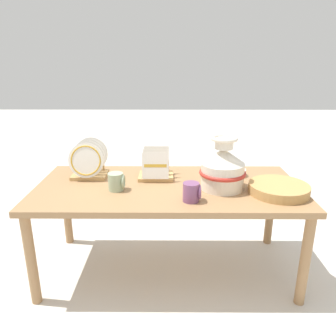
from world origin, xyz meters
name	(u,v)px	position (x,y,z in m)	size (l,w,h in m)	color
ground_plane	(168,268)	(0.00, 0.00, 0.00)	(14.00, 14.00, 0.00)	beige
display_table	(168,194)	(0.00, 0.00, 0.52)	(1.58, 0.74, 0.58)	#9E754C
ceramic_vase	(223,167)	(0.32, -0.04, 0.71)	(0.27, 0.27, 0.31)	silver
dish_rack_round_plates	(89,164)	(-0.50, 0.14, 0.68)	(0.22, 0.20, 0.24)	tan
dish_rack_square_plates	(156,170)	(-0.08, 0.13, 0.63)	(0.22, 0.19, 0.19)	tan
wicker_charger_stack	(279,189)	(0.63, -0.12, 0.61)	(0.34, 0.34, 0.05)	tan
mug_plum_glaze	(192,192)	(0.13, -0.23, 0.64)	(0.10, 0.09, 0.10)	#7A4770
mug_sage_glaze	(117,182)	(-0.30, -0.08, 0.64)	(0.10, 0.09, 0.10)	#9EB28E
fruit_bowl	(236,171)	(0.44, 0.18, 0.61)	(0.13, 0.13, 0.08)	white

